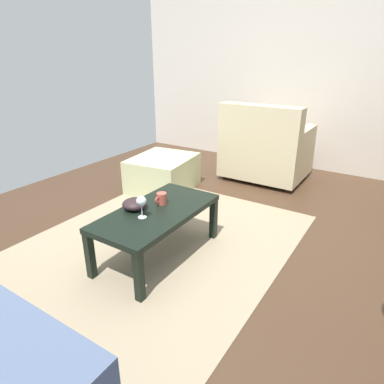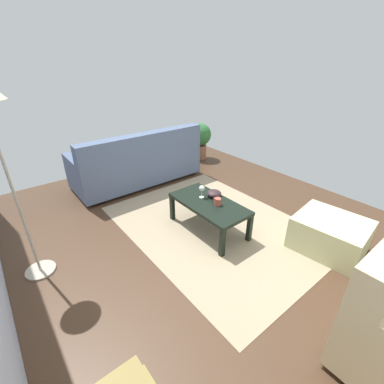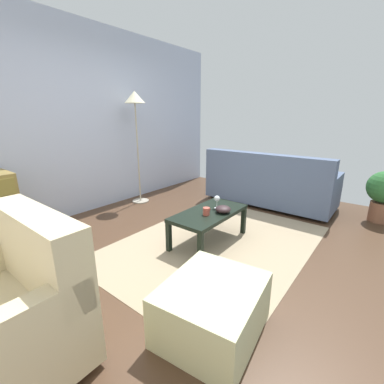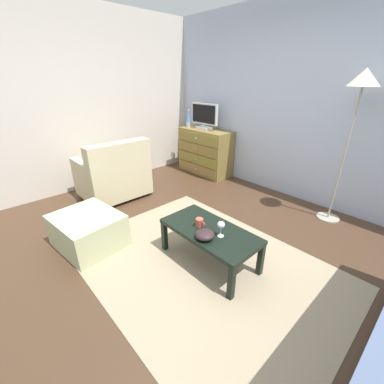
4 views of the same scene
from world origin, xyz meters
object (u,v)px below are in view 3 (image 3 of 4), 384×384
Objects in this scene: armchair at (3,313)px; standing_lamp at (135,108)px; coffee_table at (209,215)px; potted_plant at (384,192)px; wine_glass at (217,199)px; mug at (207,211)px; bowl_decorative at (223,209)px; couch_large at (268,185)px; ottoman at (212,309)px.

armchair is 0.51× the size of standing_lamp.
coffee_table is 2.03m from armchair.
coffee_table is 0.54× the size of standing_lamp.
standing_lamp is (2.53, 1.76, 1.19)m from armchair.
coffee_table is 1.35× the size of potted_plant.
wine_glass reaches higher than mug.
armchair is at bearing 158.74° from potted_plant.
armchair reaches higher than bowl_decorative.
coffee_table is at bearing 116.62° from bowl_decorative.
mug is 0.06× the size of couch_large.
standing_lamp is at bearing 77.51° from bowl_decorative.
potted_plant is at bearing -37.63° from coffee_table.
coffee_table is 8.55× the size of mug.
standing_lamp is at bearing 124.49° from couch_large.
armchair is 1.25m from ottoman.
coffee_table is 1.39× the size of ottoman.
standing_lamp reaches higher than mug.
bowl_decorative is at bearing -119.01° from wine_glass.
ottoman is at bearing -121.78° from standing_lamp.
couch_large is at bearing -0.40° from armchair.
couch_large is 1.57m from potted_plant.
standing_lamp is (0.50, 1.78, 1.22)m from coffee_table.
coffee_table is at bearing 19.15° from mug.
wine_glass is 0.08× the size of couch_large.
armchair is 1.32× the size of ottoman.
couch_large is 2.82× the size of potted_plant.
potted_plant is (4.03, -1.57, 0.07)m from armchair.
couch_large is at bearing 0.38° from wine_glass.
wine_glass is 0.22× the size of ottoman.
coffee_table is at bearing -179.99° from couch_large.
couch_large is (1.72, 0.00, 0.01)m from coffee_table.
wine_glass is 0.17× the size of armchair.
wine_glass is 2.11m from standing_lamp.
bowl_decorative is 0.19× the size of armchair.
couch_large reaches higher than coffee_table.
armchair is 1.29× the size of potted_plant.
coffee_table is 2.53m from potted_plant.
wine_glass reaches higher than bowl_decorative.
standing_lamp reaches higher than bowl_decorative.
ottoman is at bearing -148.02° from wine_glass.
potted_plant is at bearing -35.96° from bowl_decorative.
standing_lamp is 2.51× the size of potted_plant.
armchair is 3.30m from standing_lamp.
standing_lamp is (1.59, 2.57, 1.37)m from ottoman.
standing_lamp is (0.60, 1.82, 1.13)m from mug.
potted_plant reaches higher than bowl_decorative.
couch_large is 3.75m from armchair.
bowl_decorative is at bearing -63.38° from coffee_table.
potted_plant reaches higher than ottoman.
coffee_table reaches higher than ottoman.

